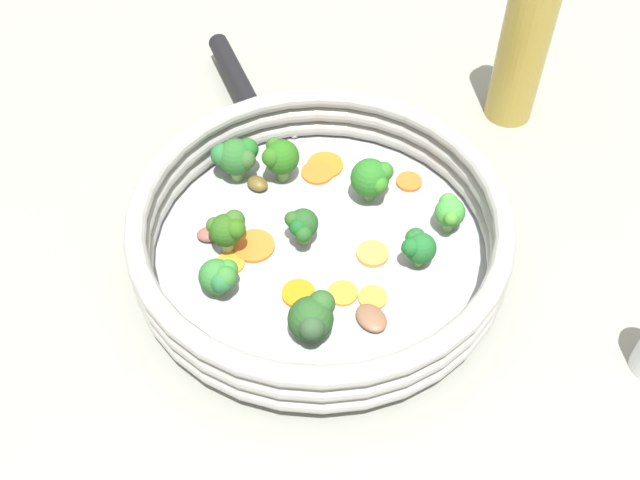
# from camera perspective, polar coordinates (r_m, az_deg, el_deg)

# --- Properties ---
(ground_plane) EXTENTS (4.00, 4.00, 0.00)m
(ground_plane) POSITION_cam_1_polar(r_m,az_deg,el_deg) (0.77, 0.00, -1.32)
(ground_plane) COLOR gray
(skillet) EXTENTS (0.35, 0.35, 0.01)m
(skillet) POSITION_cam_1_polar(r_m,az_deg,el_deg) (0.76, 0.00, -1.03)
(skillet) COLOR #939699
(skillet) RESTS_ON ground_plane
(skillet_rim_wall) EXTENTS (0.37, 0.37, 0.06)m
(skillet_rim_wall) POSITION_cam_1_polar(r_m,az_deg,el_deg) (0.73, 0.00, 0.80)
(skillet_rim_wall) COLOR #969591
(skillet_rim_wall) RESTS_ON skillet
(skillet_handle) EXTENTS (0.05, 0.19, 0.02)m
(skillet_handle) POSITION_cam_1_polar(r_m,az_deg,el_deg) (0.93, -6.16, 11.73)
(skillet_handle) COLOR black
(skillet_handle) RESTS_ON skillet
(skillet_rivet_left) EXTENTS (0.01, 0.01, 0.01)m
(skillet_rivet_left) POSITION_cam_1_polar(r_m,az_deg,el_deg) (0.87, -1.98, 8.03)
(skillet_rivet_left) COLOR #979995
(skillet_rivet_left) RESTS_ON skillet
(skillet_rivet_right) EXTENTS (0.01, 0.01, 0.01)m
(skillet_rivet_right) POSITION_cam_1_polar(r_m,az_deg,el_deg) (0.86, -6.21, 6.90)
(skillet_rivet_right) COLOR #96979C
(skillet_rivet_right) RESTS_ON skillet
(carrot_slice_0) EXTENTS (0.03, 0.03, 0.00)m
(carrot_slice_0) POSITION_cam_1_polar(r_m,az_deg,el_deg) (0.82, 6.79, 4.43)
(carrot_slice_0) COLOR #DA5C20
(carrot_slice_0) RESTS_ON skillet
(carrot_slice_1) EXTENTS (0.04, 0.04, 0.01)m
(carrot_slice_1) POSITION_cam_1_polar(r_m,az_deg,el_deg) (0.75, 4.03, -1.05)
(carrot_slice_1) COLOR orange
(carrot_slice_1) RESTS_ON skillet
(carrot_slice_2) EXTENTS (0.06, 0.06, 0.00)m
(carrot_slice_2) POSITION_cam_1_polar(r_m,az_deg,el_deg) (0.76, -5.06, -0.45)
(carrot_slice_2) COLOR orange
(carrot_slice_2) RESTS_ON skillet
(carrot_slice_3) EXTENTS (0.03, 0.03, 0.00)m
(carrot_slice_3) POSITION_cam_1_polar(r_m,az_deg,el_deg) (0.75, -6.78, -2.05)
(carrot_slice_3) COLOR orange
(carrot_slice_3) RESTS_ON skillet
(carrot_slice_4) EXTENTS (0.04, 0.04, 0.00)m
(carrot_slice_4) POSITION_cam_1_polar(r_m,az_deg,el_deg) (0.72, 4.03, -4.41)
(carrot_slice_4) COLOR orange
(carrot_slice_4) RESTS_ON skillet
(carrot_slice_5) EXTENTS (0.03, 0.03, 0.00)m
(carrot_slice_5) POSITION_cam_1_polar(r_m,az_deg,el_deg) (0.72, 1.74, -4.07)
(carrot_slice_5) COLOR orange
(carrot_slice_5) RESTS_ON skillet
(carrot_slice_6) EXTENTS (0.05, 0.05, 0.00)m
(carrot_slice_6) POSITION_cam_1_polar(r_m,az_deg,el_deg) (0.83, -0.20, 5.16)
(carrot_slice_6) COLOR orange
(carrot_slice_6) RESTS_ON skillet
(carrot_slice_7) EXTENTS (0.05, 0.05, 0.00)m
(carrot_slice_7) POSITION_cam_1_polar(r_m,az_deg,el_deg) (0.84, 0.39, 5.73)
(carrot_slice_7) COLOR orange
(carrot_slice_7) RESTS_ON skillet
(carrot_slice_8) EXTENTS (0.05, 0.05, 0.01)m
(carrot_slice_8) POSITION_cam_1_polar(r_m,az_deg,el_deg) (0.72, -1.65, -4.12)
(carrot_slice_8) COLOR orange
(carrot_slice_8) RESTS_ON skillet
(broccoli_floret_0) EXTENTS (0.03, 0.04, 0.04)m
(broccoli_floret_0) POSITION_cam_1_polar(r_m,az_deg,el_deg) (0.77, 9.90, 2.08)
(broccoli_floret_0) COLOR #71A15D
(broccoli_floret_0) RESTS_ON skillet
(broccoli_floret_1) EXTENTS (0.04, 0.03, 0.05)m
(broccoli_floret_1) POSITION_cam_1_polar(r_m,az_deg,el_deg) (0.74, -7.07, 0.84)
(broccoli_floret_1) COLOR #80B06D
(broccoli_floret_1) RESTS_ON skillet
(broccoli_floret_2) EXTENTS (0.05, 0.04, 0.05)m
(broccoli_floret_2) POSITION_cam_1_polar(r_m,az_deg,el_deg) (0.81, -6.41, 6.34)
(broccoli_floret_2) COLOR #7DA754
(broccoli_floret_2) RESTS_ON skillet
(broccoli_floret_3) EXTENTS (0.05, 0.05, 0.05)m
(broccoli_floret_3) POSITION_cam_1_polar(r_m,az_deg,el_deg) (0.68, -0.58, -5.96)
(broccoli_floret_3) COLOR #89A362
(broccoli_floret_3) RESTS_ON skillet
(broccoli_floret_4) EXTENTS (0.04, 0.04, 0.04)m
(broccoli_floret_4) POSITION_cam_1_polar(r_m,az_deg,el_deg) (0.73, 7.47, -0.43)
(broccoli_floret_4) COLOR #619848
(broccoli_floret_4) RESTS_ON skillet
(broccoli_floret_5) EXTENTS (0.05, 0.04, 0.05)m
(broccoli_floret_5) POSITION_cam_1_polar(r_m,az_deg,el_deg) (0.78, 3.98, 4.72)
(broccoli_floret_5) COLOR #6D985F
(broccoli_floret_5) RESTS_ON skillet
(broccoli_floret_6) EXTENTS (0.04, 0.04, 0.05)m
(broccoli_floret_6) POSITION_cam_1_polar(r_m,az_deg,el_deg) (0.80, -3.07, 6.33)
(broccoli_floret_6) COLOR #638C43
(broccoli_floret_6) RESTS_ON skillet
(broccoli_floret_7) EXTENTS (0.03, 0.03, 0.04)m
(broccoli_floret_7) POSITION_cam_1_polar(r_m,az_deg,el_deg) (0.74, -1.41, 1.13)
(broccoli_floret_7) COLOR #7C9454
(broccoli_floret_7) RESTS_ON skillet
(broccoli_floret_8) EXTENTS (0.04, 0.04, 0.04)m
(broccoli_floret_8) POSITION_cam_1_polar(r_m,az_deg,el_deg) (0.71, -7.65, -2.81)
(broccoli_floret_8) COLOR #8AAC6F
(broccoli_floret_8) RESTS_ON skillet
(mushroom_piece_0) EXTENTS (0.04, 0.04, 0.01)m
(mushroom_piece_0) POSITION_cam_1_polar(r_m,az_deg,el_deg) (0.70, 3.93, -5.95)
(mushroom_piece_0) COLOR brown
(mushroom_piece_0) RESTS_ON skillet
(mushroom_piece_1) EXTENTS (0.03, 0.02, 0.01)m
(mushroom_piece_1) POSITION_cam_1_polar(r_m,az_deg,el_deg) (0.77, -8.44, 0.42)
(mushroom_piece_1) COLOR brown
(mushroom_piece_1) RESTS_ON skillet
(mushroom_piece_2) EXTENTS (0.03, 0.03, 0.01)m
(mushroom_piece_2) POSITION_cam_1_polar(r_m,az_deg,el_deg) (0.81, -4.80, 4.31)
(mushroom_piece_2) COLOR brown
(mushroom_piece_2) RESTS_ON skillet
(oil_bottle) EXTENTS (0.06, 0.06, 0.26)m
(oil_bottle) POSITION_cam_1_polar(r_m,az_deg,el_deg) (0.89, 15.41, 14.73)
(oil_bottle) COLOR olive
(oil_bottle) RESTS_ON ground_plane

